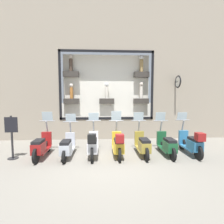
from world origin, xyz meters
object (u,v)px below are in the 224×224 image
scooter_green_1 (167,145)px  scooter_yellow_3 (118,145)px  scooter_teal_0 (192,143)px  scooter_olive_2 (143,145)px  scooter_red_6 (41,146)px  scooter_white_4 (93,145)px  shop_sign_post (12,136)px  scooter_silver_5 (67,147)px

scooter_green_1 → scooter_yellow_3: size_ratio=1.00×
scooter_teal_0 → scooter_yellow_3: scooter_yellow_3 is taller
scooter_teal_0 → scooter_yellow_3: (-0.00, 2.83, -0.00)m
scooter_olive_2 → scooter_red_6: 3.77m
scooter_green_1 → scooter_yellow_3: (-0.06, 1.88, 0.05)m
scooter_olive_2 → scooter_white_4: (-0.06, 1.88, 0.05)m
scooter_green_1 → shop_sign_post: size_ratio=1.14×
scooter_white_4 → scooter_teal_0: bearing=-90.0°
scooter_olive_2 → scooter_silver_5: scooter_olive_2 is taller
scooter_olive_2 → shop_sign_post: (-0.02, 4.79, 0.42)m
scooter_teal_0 → scooter_green_1: bearing=86.6°
scooter_green_1 → scooter_white_4: scooter_green_1 is taller
scooter_olive_2 → scooter_yellow_3: size_ratio=1.00×
scooter_olive_2 → scooter_white_4: size_ratio=1.00×
scooter_olive_2 → scooter_red_6: scooter_red_6 is taller
scooter_teal_0 → scooter_silver_5: 4.71m
scooter_teal_0 → scooter_white_4: (0.00, 3.77, 0.00)m
scooter_olive_2 → scooter_silver_5: size_ratio=1.01×
scooter_red_6 → shop_sign_post: scooter_red_6 is taller
scooter_olive_2 → scooter_silver_5: 2.83m
scooter_teal_0 → scooter_red_6: bearing=89.4°
scooter_white_4 → scooter_silver_5: scooter_white_4 is taller
scooter_green_1 → scooter_silver_5: bearing=90.1°
scooter_white_4 → scooter_olive_2: bearing=-88.3°
scooter_yellow_3 → scooter_silver_5: size_ratio=1.01×
scooter_teal_0 → scooter_yellow_3: 2.83m
scooter_green_1 → shop_sign_post: 5.74m
scooter_silver_5 → scooter_white_4: bearing=-93.1°
scooter_green_1 → scooter_silver_5: 3.77m
scooter_teal_0 → scooter_yellow_3: size_ratio=1.00×
scooter_yellow_3 → shop_sign_post: (0.04, 3.84, 0.37)m
scooter_olive_2 → scooter_red_6: (0.00, 3.77, 0.01)m
scooter_olive_2 → scooter_white_4: scooter_olive_2 is taller
scooter_yellow_3 → scooter_red_6: size_ratio=1.00×
scooter_teal_0 → shop_sign_post: bearing=89.7°
shop_sign_post → scooter_red_6: bearing=-88.5°
scooter_white_4 → scooter_red_6: size_ratio=1.00×
scooter_silver_5 → scooter_red_6: scooter_red_6 is taller
scooter_green_1 → scooter_red_6: bearing=89.9°
scooter_yellow_3 → scooter_white_4: bearing=89.8°
scooter_yellow_3 → scooter_red_6: 2.83m
scooter_white_4 → scooter_silver_5: size_ratio=1.01×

